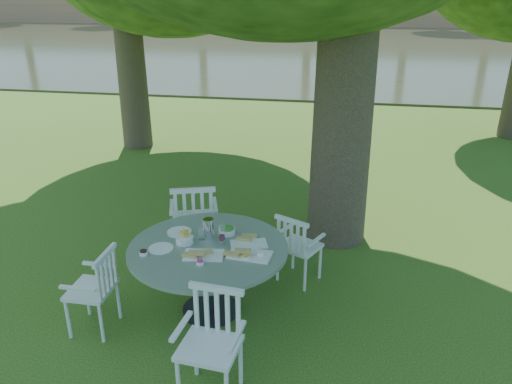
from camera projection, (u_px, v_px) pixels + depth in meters
ground at (253, 265)px, 5.86m from camera, size 140.00×140.00×0.00m
table at (209, 258)px, 4.80m from camera, size 1.53×1.53×0.74m
chair_ne at (296, 244)px, 5.34m from camera, size 0.53×0.52×0.80m
chair_nw at (194, 218)px, 5.71m from camera, size 0.62×0.60×0.99m
chair_sw at (99, 285)px, 4.59m from camera, size 0.39×0.42×0.83m
chair_se at (213, 334)px, 3.89m from camera, size 0.49×0.46×0.89m
tableware at (210, 240)px, 4.78m from camera, size 1.21×0.74×0.21m
river at (332, 47)px, 26.77m from camera, size 100.00×28.00×0.12m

